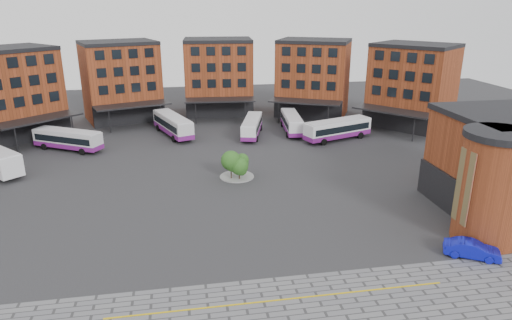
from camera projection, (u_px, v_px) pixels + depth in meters
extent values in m
plane|color=#28282B|center=(233.00, 220.00, 47.17)|extent=(160.00, 160.00, 0.00)
cube|color=gold|center=(282.00, 300.00, 34.45)|extent=(26.00, 0.15, 0.02)
cube|color=brown|center=(13.00, 95.00, 74.20)|extent=(16.35, 16.13, 14.00)
cube|color=black|center=(33.00, 129.00, 73.01)|extent=(10.00, 9.07, 4.00)
cube|color=black|center=(5.00, 49.00, 71.80)|extent=(16.55, 16.35, 0.60)
cube|color=black|center=(26.00, 85.00, 70.53)|extent=(8.60, 7.77, 8.00)
cube|color=black|center=(38.00, 119.00, 70.98)|extent=(12.61, 11.97, 0.25)
cylinder|color=black|center=(16.00, 140.00, 67.21)|extent=(0.20, 0.20, 4.00)
cylinder|color=black|center=(73.00, 128.00, 73.96)|extent=(0.20, 0.20, 4.00)
cube|color=brown|center=(121.00, 82.00, 85.64)|extent=(15.55, 13.69, 14.00)
cube|color=black|center=(130.00, 114.00, 83.27)|extent=(12.45, 4.71, 4.00)
cube|color=black|center=(117.00, 42.00, 83.24)|extent=(15.65, 13.97, 0.60)
cube|color=black|center=(127.00, 74.00, 80.74)|extent=(10.87, 3.87, 8.00)
cube|color=black|center=(132.00, 105.00, 80.67)|extent=(13.72, 8.39, 0.25)
cylinder|color=black|center=(110.00, 121.00, 77.76)|extent=(0.20, 0.20, 4.00)
cylinder|color=black|center=(161.00, 115.00, 81.90)|extent=(0.20, 0.20, 4.00)
cube|color=brown|center=(219.00, 78.00, 90.89)|extent=(13.67, 10.88, 14.00)
cube|color=black|center=(220.00, 108.00, 87.98)|extent=(13.00, 1.41, 4.00)
cube|color=black|center=(218.00, 40.00, 88.50)|extent=(13.69, 11.18, 0.60)
cube|color=black|center=(219.00, 70.00, 85.43)|extent=(11.42, 0.95, 8.00)
cube|color=black|center=(220.00, 100.00, 85.11)|extent=(13.28, 5.30, 0.25)
cylinder|color=black|center=(196.00, 113.00, 83.65)|extent=(0.20, 0.20, 4.00)
cylinder|color=black|center=(245.00, 112.00, 84.51)|extent=(0.20, 0.20, 4.00)
cube|color=brown|center=(313.00, 79.00, 89.13)|extent=(16.12, 14.81, 14.00)
cube|color=black|center=(307.00, 109.00, 86.39)|extent=(11.81, 6.35, 4.00)
cube|color=black|center=(315.00, 41.00, 86.73)|extent=(16.26, 15.08, 0.60)
cube|color=black|center=(309.00, 71.00, 83.85)|extent=(10.26, 5.33, 8.00)
cube|color=black|center=(305.00, 102.00, 83.62)|extent=(13.58, 9.82, 0.25)
cylinder|color=black|center=(279.00, 113.00, 83.92)|extent=(0.20, 0.20, 4.00)
cylinder|color=black|center=(328.00, 116.00, 81.38)|extent=(0.20, 0.20, 4.00)
cube|color=brown|center=(412.00, 87.00, 80.62)|extent=(16.02, 16.39, 14.00)
cube|color=black|center=(398.00, 120.00, 78.76)|extent=(8.74, 10.28, 4.00)
cube|color=black|center=(417.00, 45.00, 78.22)|extent=(16.25, 16.58, 0.60)
cube|color=black|center=(401.00, 78.00, 76.25)|extent=(7.47, 8.86, 8.00)
cube|color=black|center=(393.00, 111.00, 76.41)|extent=(11.73, 12.79, 0.25)
cylinder|color=black|center=(362.00, 120.00, 78.55)|extent=(0.20, 0.20, 4.00)
cylinder|color=black|center=(414.00, 129.00, 72.99)|extent=(0.20, 0.20, 4.00)
cube|color=black|center=(449.00, 194.00, 48.32)|extent=(0.40, 12.00, 4.00)
cylinder|color=brown|center=(492.00, 190.00, 41.76)|extent=(6.00, 6.00, 10.00)
cylinder|color=black|center=(502.00, 134.00, 40.02)|extent=(6.40, 6.40, 0.60)
cube|color=red|center=(464.00, 187.00, 41.13)|extent=(0.12, 2.20, 7.00)
cylinder|color=gray|center=(237.00, 176.00, 58.64)|extent=(4.40, 4.40, 0.12)
cylinder|color=#332114|center=(231.00, 172.00, 57.68)|extent=(0.14, 0.14, 1.77)
sphere|color=#1F4D19|center=(231.00, 161.00, 57.16)|extent=(2.51, 2.51, 2.51)
sphere|color=#1F4D19|center=(233.00, 165.00, 57.22)|extent=(1.76, 1.76, 1.76)
cylinder|color=#332114|center=(242.00, 170.00, 59.10)|extent=(0.14, 0.14, 1.47)
sphere|color=#1F4D19|center=(242.00, 160.00, 58.67)|extent=(1.71, 1.71, 1.71)
sphere|color=#1F4D19|center=(244.00, 163.00, 58.71)|extent=(1.20, 1.20, 1.20)
cylinder|color=#332114|center=(239.00, 175.00, 57.54)|extent=(0.14, 0.14, 1.30)
sphere|color=#1F4D19|center=(239.00, 166.00, 57.16)|extent=(2.25, 2.25, 2.25)
sphere|color=#1F4D19|center=(241.00, 169.00, 57.18)|extent=(1.58, 1.58, 1.58)
cylinder|color=black|center=(18.00, 172.00, 58.88)|extent=(0.99, 1.05, 1.11)
cube|color=silver|center=(68.00, 139.00, 68.73)|extent=(10.84, 7.70, 2.46)
cube|color=black|center=(68.00, 138.00, 68.67)|extent=(10.10, 7.31, 0.96)
cube|color=silver|center=(67.00, 131.00, 68.30)|extent=(10.40, 7.39, 0.12)
cube|color=black|center=(39.00, 134.00, 70.42)|extent=(1.17, 1.91, 1.11)
cube|color=#751B7A|center=(69.00, 144.00, 69.01)|extent=(10.89, 7.75, 0.70)
cylinder|color=black|center=(44.00, 147.00, 69.19)|extent=(1.02, 0.76, 1.01)
cylinder|color=black|center=(56.00, 142.00, 71.41)|extent=(1.02, 0.76, 1.01)
cylinder|color=black|center=(82.00, 152.00, 66.88)|extent=(1.02, 0.76, 1.01)
cylinder|color=black|center=(93.00, 147.00, 69.11)|extent=(1.02, 0.76, 1.01)
cube|color=silver|center=(173.00, 124.00, 76.36)|extent=(6.75, 12.26, 2.69)
cube|color=black|center=(173.00, 123.00, 76.30)|extent=(6.47, 11.37, 1.04)
cube|color=silver|center=(172.00, 116.00, 75.90)|extent=(6.48, 11.77, 0.13)
cube|color=black|center=(161.00, 115.00, 81.13)|extent=(2.23, 0.92, 1.21)
cube|color=#751B7A|center=(173.00, 130.00, 76.68)|extent=(6.80, 12.31, 0.77)
cylinder|color=black|center=(158.00, 128.00, 79.33)|extent=(0.69, 1.14, 1.10)
cylinder|color=black|center=(173.00, 126.00, 80.62)|extent=(0.69, 1.14, 1.10)
cylinder|color=black|center=(174.00, 139.00, 73.02)|extent=(0.69, 1.14, 1.10)
cylinder|color=black|center=(190.00, 136.00, 74.31)|extent=(0.69, 1.14, 1.10)
cube|color=white|center=(252.00, 126.00, 76.18)|extent=(5.19, 10.87, 2.36)
cube|color=black|center=(252.00, 125.00, 76.13)|extent=(5.02, 10.07, 0.92)
cube|color=silver|center=(252.00, 119.00, 75.78)|extent=(4.98, 10.43, 0.12)
cube|color=black|center=(255.00, 117.00, 81.00)|extent=(2.01, 0.67, 1.06)
cube|color=#751B7A|center=(252.00, 131.00, 76.46)|extent=(5.24, 10.92, 0.68)
cylinder|color=black|center=(247.00, 127.00, 79.89)|extent=(0.54, 1.01, 0.96)
cylinder|color=black|center=(261.00, 128.00, 79.66)|extent=(0.54, 1.01, 0.96)
cylinder|color=black|center=(242.00, 138.00, 73.51)|extent=(0.54, 1.01, 0.96)
cylinder|color=black|center=(257.00, 139.00, 73.28)|extent=(0.54, 1.01, 0.96)
cube|color=silver|center=(292.00, 122.00, 78.41)|extent=(3.52, 11.04, 2.42)
cube|color=black|center=(292.00, 121.00, 78.35)|extent=(3.50, 10.19, 0.94)
cube|color=silver|center=(292.00, 115.00, 77.99)|extent=(3.38, 10.60, 0.12)
cube|color=black|center=(288.00, 114.00, 83.35)|extent=(2.10, 0.33, 1.09)
cube|color=#751B7A|center=(292.00, 127.00, 78.69)|extent=(3.57, 11.09, 0.69)
cylinder|color=black|center=(282.00, 124.00, 82.01)|extent=(0.39, 1.01, 0.99)
cylinder|color=black|center=(296.00, 124.00, 82.18)|extent=(0.39, 1.01, 0.99)
cylinder|color=black|center=(287.00, 135.00, 75.47)|extent=(0.39, 1.01, 0.99)
cylinder|color=black|center=(302.00, 134.00, 75.63)|extent=(0.39, 1.01, 0.99)
cube|color=white|center=(338.00, 129.00, 73.80)|extent=(12.02, 6.54, 2.63)
cube|color=black|center=(338.00, 127.00, 73.74)|extent=(11.15, 6.27, 1.02)
cube|color=silver|center=(338.00, 120.00, 73.35)|extent=(11.54, 6.28, 0.13)
cube|color=black|center=(365.00, 123.00, 76.43)|extent=(0.89, 2.19, 1.18)
cube|color=#751B7A|center=(337.00, 134.00, 74.11)|extent=(12.07, 6.59, 0.75)
cylinder|color=black|center=(350.00, 132.00, 77.11)|extent=(1.12, 0.67, 1.07)
cylinder|color=black|center=(360.00, 135.00, 74.91)|extent=(1.12, 0.67, 1.07)
cylinder|color=black|center=(314.00, 138.00, 73.58)|extent=(1.12, 0.67, 1.07)
cylinder|color=black|center=(324.00, 142.00, 71.38)|extent=(1.12, 0.67, 1.07)
imported|color=#0E13B6|center=(472.00, 249.00, 40.00)|extent=(4.89, 3.71, 1.54)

